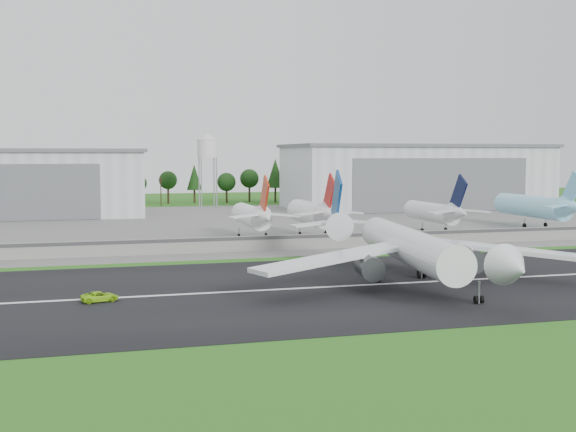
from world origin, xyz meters
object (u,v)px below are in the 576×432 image
object	(u,v)px
parked_jet_red_a	(254,216)
parked_jet_navy	(437,212)
parked_jet_red_b	(315,213)
main_airliner	(411,254)
parked_jet_skyblue	(538,206)
ground_vehicle	(100,297)

from	to	relation	value
parked_jet_red_a	parked_jet_navy	world-z (taller)	parked_jet_red_a
parked_jet_red_b	main_airliner	bearing A→B (deg)	-93.89
main_airliner	parked_jet_skyblue	xyz separation A→B (m)	(73.52, 72.04, 1.54)
parked_jet_navy	main_airliner	bearing A→B (deg)	-120.13
parked_jet_skyblue	main_airliner	bearing A→B (deg)	-135.58
main_airliner	parked_jet_red_b	distance (m)	67.18
ground_vehicle	parked_jet_skyblue	xyz separation A→B (m)	(123.08, 73.84, 5.59)
parked_jet_navy	parked_jet_skyblue	size ratio (longest dim) A/B	0.84
parked_jet_red_b	parked_jet_navy	distance (m)	34.30
parked_jet_skyblue	parked_jet_red_b	bearing A→B (deg)	-175.83
parked_jet_red_a	ground_vehicle	bearing A→B (deg)	-119.04
parked_jet_red_a	parked_jet_navy	bearing A→B (deg)	-0.02
parked_jet_red_b	parked_jet_navy	size ratio (longest dim) A/B	1.00
main_airliner	ground_vehicle	xyz separation A→B (m)	(-49.56, -1.81, -4.05)
parked_jet_red_b	parked_jet_skyblue	bearing A→B (deg)	4.17
parked_jet_red_b	parked_jet_skyblue	xyz separation A→B (m)	(68.97, 5.02, 0.12)
main_airliner	parked_jet_navy	world-z (taller)	main_airliner
parked_jet_red_a	parked_jet_red_b	xyz separation A→B (m)	(15.93, 0.05, 0.33)
ground_vehicle	parked_jet_red_a	size ratio (longest dim) A/B	0.17
parked_jet_red_b	parked_jet_navy	xyz separation A→B (m)	(34.30, -0.07, -0.39)
ground_vehicle	parked_jet_navy	size ratio (longest dim) A/B	0.17
main_airliner	parked_jet_red_b	bearing A→B (deg)	-85.64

